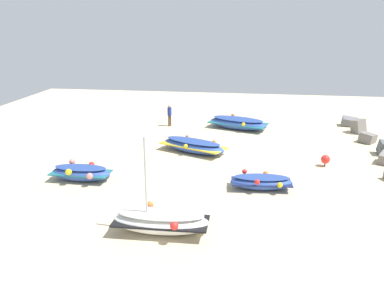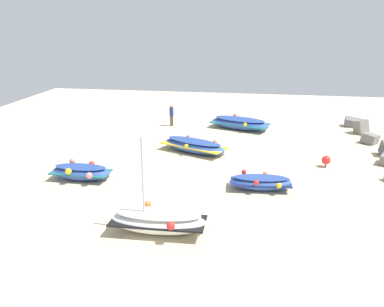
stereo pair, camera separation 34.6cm
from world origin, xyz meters
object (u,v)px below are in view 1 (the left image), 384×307
fishing_boat_0 (161,221)px  fishing_boat_4 (193,146)px  person_walking (170,114)px  mooring_buoy_0 (325,159)px  fishing_boat_3 (261,182)px  fishing_boat_2 (238,123)px  fishing_boat_1 (81,172)px

fishing_boat_0 → fishing_boat_4: bearing=90.1°
fishing_boat_4 → person_walking: bearing=137.8°
fishing_boat_0 → mooring_buoy_0: fishing_boat_0 is taller
fishing_boat_4 → fishing_boat_3: bearing=-27.9°
fishing_boat_2 → fishing_boat_3: size_ratio=1.53×
fishing_boat_3 → fishing_boat_4: size_ratio=0.68×
fishing_boat_1 → fishing_boat_3: size_ratio=1.01×
fishing_boat_2 → mooring_buoy_0: bearing=-35.9°
fishing_boat_0 → fishing_boat_2: size_ratio=0.82×
person_walking → fishing_boat_2: bearing=-143.9°
fishing_boat_3 → fishing_boat_4: 6.74m
fishing_boat_2 → fishing_boat_4: fishing_boat_2 is taller
fishing_boat_0 → fishing_boat_3: bearing=50.2°
fishing_boat_2 → person_walking: person_walking is taller
fishing_boat_1 → mooring_buoy_0: (-4.03, 12.91, -0.01)m
fishing_boat_0 → fishing_boat_4: fishing_boat_0 is taller
fishing_boat_0 → fishing_boat_4: 10.23m
fishing_boat_1 → fishing_boat_2: fishing_boat_2 is taller
fishing_boat_2 → fishing_boat_4: size_ratio=1.05×
fishing_boat_1 → fishing_boat_0: bearing=139.7°
fishing_boat_0 → fishing_boat_1: (-4.72, -5.32, -0.05)m
fishing_boat_0 → mooring_buoy_0: bearing=48.0°
fishing_boat_3 → person_walking: 13.50m
fishing_boat_0 → fishing_boat_2: fishing_boat_0 is taller
fishing_boat_2 → fishing_boat_0: bearing=-78.7°
fishing_boat_2 → mooring_buoy_0: fishing_boat_2 is taller
fishing_boat_1 → person_walking: size_ratio=1.88×
fishing_boat_1 → fishing_boat_4: size_ratio=0.69×
fishing_boat_4 → fishing_boat_2: bearing=91.5°
fishing_boat_0 → fishing_boat_3: fishing_boat_0 is taller
fishing_boat_2 → person_walking: (-0.13, -5.31, 0.51)m
fishing_boat_4 → mooring_buoy_0: size_ratio=6.81×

